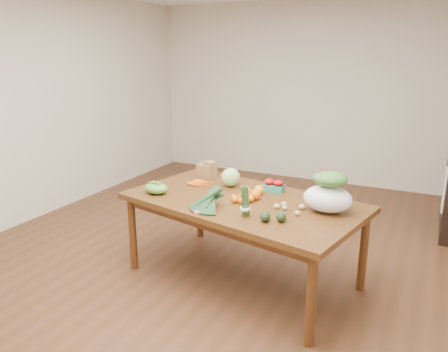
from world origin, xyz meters
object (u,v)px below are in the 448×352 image
at_px(salad_bag, 328,194).
at_px(paper_bag, 206,169).
at_px(mandarin_cluster, 243,196).
at_px(asparagus_bundle, 245,201).
at_px(kale_bunch, 205,201).
at_px(dining_table, 243,240).
at_px(cabbage, 231,177).

bearing_deg(salad_bag, paper_bag, 161.08).
relative_size(mandarin_cluster, asparagus_bundle, 0.72).
distance_m(kale_bunch, salad_bag, 0.97).
xyz_separation_m(dining_table, cabbage, (-0.26, 0.30, 0.46)).
distance_m(dining_table, kale_bunch, 0.61).
bearing_deg(asparagus_bundle, mandarin_cluster, 129.05).
distance_m(dining_table, salad_bag, 0.89).
distance_m(dining_table, asparagus_bundle, 0.64).
relative_size(dining_table, mandarin_cluster, 11.06).
height_order(mandarin_cluster, kale_bunch, kale_bunch).
bearing_deg(mandarin_cluster, dining_table, 108.51).
xyz_separation_m(paper_bag, asparagus_bundle, (0.79, -0.84, 0.05)).
height_order(paper_bag, kale_bunch, same).
distance_m(paper_bag, cabbage, 0.41).
distance_m(paper_bag, mandarin_cluster, 0.83).
bearing_deg(paper_bag, mandarin_cluster, -39.86).
xyz_separation_m(kale_bunch, salad_bag, (0.88, 0.40, 0.07)).
xyz_separation_m(mandarin_cluster, kale_bunch, (-0.18, -0.33, 0.04)).
distance_m(mandarin_cluster, asparagus_bundle, 0.36).
height_order(dining_table, salad_bag, salad_bag).
height_order(asparagus_bundle, salad_bag, salad_bag).
bearing_deg(dining_table, mandarin_cluster, -59.37).
bearing_deg(asparagus_bundle, paper_bag, 145.46).
xyz_separation_m(mandarin_cluster, asparagus_bundle, (0.16, -0.31, 0.08)).
bearing_deg(cabbage, paper_bag, 152.61).
distance_m(cabbage, kale_bunch, 0.68).
bearing_deg(paper_bag, dining_table, -38.13).
bearing_deg(mandarin_cluster, salad_bag, 6.04).
xyz_separation_m(cabbage, salad_bag, (0.98, -0.27, 0.06)).
relative_size(asparagus_bundle, salad_bag, 0.65).
relative_size(cabbage, kale_bunch, 0.44).
bearing_deg(dining_table, kale_bunch, -102.49).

